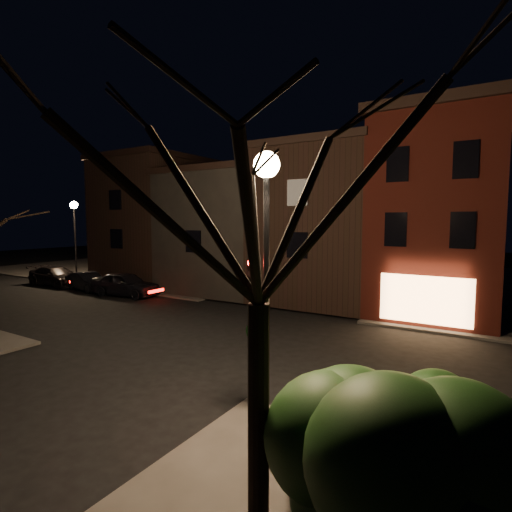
% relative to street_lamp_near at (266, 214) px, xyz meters
% --- Properties ---
extents(ground, '(120.00, 120.00, 0.00)m').
position_rel_street_lamp_near_xyz_m(ground, '(-6.20, 6.00, -5.18)').
color(ground, black).
rests_on(ground, ground).
extents(sidewalk_far_left, '(30.00, 30.00, 0.12)m').
position_rel_street_lamp_near_xyz_m(sidewalk_far_left, '(-26.20, 26.00, -5.12)').
color(sidewalk_far_left, '#2D2B28').
rests_on(sidewalk_far_left, ground).
extents(corner_building, '(6.50, 8.50, 10.50)m').
position_rel_street_lamp_near_xyz_m(corner_building, '(1.80, 15.47, 0.22)').
color(corner_building, '#43110C').
rests_on(corner_building, ground).
extents(row_building_a, '(7.30, 10.30, 9.40)m').
position_rel_street_lamp_near_xyz_m(row_building_a, '(-4.70, 16.50, -0.34)').
color(row_building_a, black).
rests_on(row_building_a, ground).
extents(row_building_b, '(7.80, 10.30, 8.40)m').
position_rel_street_lamp_near_xyz_m(row_building_b, '(-11.95, 16.50, -0.85)').
color(row_building_b, black).
rests_on(row_building_b, ground).
extents(row_building_c, '(7.30, 10.30, 9.90)m').
position_rel_street_lamp_near_xyz_m(row_building_c, '(-19.20, 16.50, -0.09)').
color(row_building_c, black).
rests_on(row_building_c, ground).
extents(street_lamp_near, '(0.60, 0.60, 6.48)m').
position_rel_street_lamp_near_xyz_m(street_lamp_near, '(0.00, 0.00, 0.00)').
color(street_lamp_near, black).
rests_on(street_lamp_near, sidewalk_near_right).
extents(street_lamp_far, '(0.60, 0.60, 6.48)m').
position_rel_street_lamp_near_xyz_m(street_lamp_far, '(-25.20, 12.20, 0.00)').
color(street_lamp_far, black).
rests_on(street_lamp_far, sidewalk_far_left).
extents(traffic_signal, '(0.58, 0.38, 4.05)m').
position_rel_street_lamp_near_xyz_m(traffic_signal, '(-0.60, 0.49, -2.37)').
color(traffic_signal, black).
rests_on(traffic_signal, sidewalk_near_right).
extents(bare_tree_right, '(6.40, 6.40, 8.50)m').
position_rel_street_lamp_near_xyz_m(bare_tree_right, '(1.30, -2.50, 0.97)').
color(bare_tree_right, black).
rests_on(bare_tree_right, sidewalk_near_right).
extents(evergreen_bush, '(3.38, 3.38, 2.65)m').
position_rel_street_lamp_near_xyz_m(evergreen_bush, '(3.30, -2.00, -3.73)').
color(evergreen_bush, black).
rests_on(evergreen_bush, sidewalk_near_right).
extents(parked_car_a, '(4.97, 2.52, 1.62)m').
position_rel_street_lamp_near_xyz_m(parked_car_a, '(-16.64, 9.97, -4.37)').
color(parked_car_a, black).
rests_on(parked_car_a, ground).
extents(parked_car_b, '(4.20, 1.94, 1.33)m').
position_rel_street_lamp_near_xyz_m(parked_car_b, '(-20.54, 9.91, -4.51)').
color(parked_car_b, black).
rests_on(parked_car_b, ground).
extents(parked_car_c, '(5.21, 2.19, 1.50)m').
position_rel_street_lamp_near_xyz_m(parked_car_c, '(-24.51, 10.03, -4.43)').
color(parked_car_c, black).
rests_on(parked_car_c, ground).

